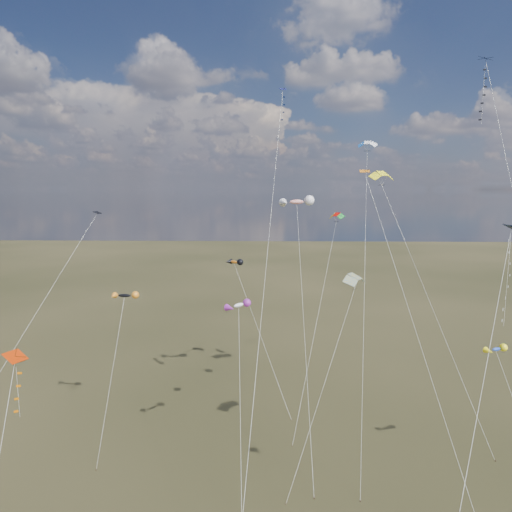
{
  "coord_description": "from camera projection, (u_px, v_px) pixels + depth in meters",
  "views": [
    {
      "loc": [
        1.35,
        -27.58,
        25.65
      ],
      "look_at": [
        0.0,
        18.0,
        19.0
      ],
      "focal_mm": 32.0,
      "sensor_mm": 36.0,
      "label": 1
    }
  ],
  "objects": [
    {
      "name": "diamond_black_high",
      "position": [
        489.0,
        115.0,
        38.99
      ],
      "size": [
        4.89,
        29.2,
        37.38
      ],
      "color": "black",
      "rests_on": "ground"
    },
    {
      "name": "diamond_navy_tall",
      "position": [
        280.0,
        134.0,
        51.04
      ],
      "size": [
        4.14,
        33.68,
        37.59
      ],
      "color": "#0F1452",
      "rests_on": "ground"
    },
    {
      "name": "diamond_black_mid",
      "position": [
        54.0,
        284.0,
        49.36
      ],
      "size": [
        10.4,
        16.5,
        23.15
      ],
      "color": "black",
      "rests_on": "ground"
    },
    {
      "name": "diamond_red_low",
      "position": [
        15.0,
        398.0,
        28.13
      ],
      "size": [
        2.77,
        12.04,
        15.64
      ],
      "color": "#AD2602",
      "rests_on": "ground"
    },
    {
      "name": "diamond_navy_right",
      "position": [
        505.0,
        291.0,
        29.73
      ],
      "size": [
        11.12,
        16.1,
        23.39
      ],
      "color": "navy",
      "rests_on": "ground"
    },
    {
      "name": "diamond_orange_center",
      "position": [
        395.0,
        266.0,
        38.1
      ],
      "size": [
        7.47,
        13.72,
        27.44
      ],
      "color": "orange",
      "rests_on": "ground"
    },
    {
      "name": "parafoil_yellow",
      "position": [
        383.0,
        174.0,
        52.53
      ],
      "size": [
        10.36,
        14.34,
        28.26
      ],
      "color": "yellow",
      "rests_on": "ground"
    },
    {
      "name": "parafoil_blue_white",
      "position": [
        367.0,
        144.0,
        53.17
      ],
      "size": [
        5.05,
        21.27,
        31.69
      ],
      "color": "blue",
      "rests_on": "ground"
    },
    {
      "name": "parafoil_striped",
      "position": [
        355.0,
        277.0,
        42.88
      ],
      "size": [
        8.09,
        9.84,
        18.27
      ],
      "color": "yellow",
      "rests_on": "ground"
    },
    {
      "name": "parafoil_tricolor",
      "position": [
        336.0,
        216.0,
        58.25
      ],
      "size": [
        7.36,
        17.19,
        23.05
      ],
      "color": "gold",
      "rests_on": "ground"
    },
    {
      "name": "novelty_black_orange",
      "position": [
        124.0,
        296.0,
        51.55
      ],
      "size": [
        2.91,
        12.24,
        14.26
      ],
      "color": "black",
      "rests_on": "ground"
    },
    {
      "name": "novelty_orange_black",
      "position": [
        234.0,
        263.0,
        57.66
      ],
      "size": [
        8.32,
        10.14,
        17.07
      ],
      "color": "orange",
      "rests_on": "ground"
    },
    {
      "name": "novelty_white_purple",
      "position": [
        239.0,
        306.0,
        44.36
      ],
      "size": [
        2.3,
        12.32,
        14.92
      ],
      "color": "white",
      "rests_on": "ground"
    },
    {
      "name": "novelty_redwhite_stripe",
      "position": [
        297.0,
        202.0,
        54.6
      ],
      "size": [
        3.66,
        21.27,
        24.94
      ],
      "color": "red",
      "rests_on": "ground"
    },
    {
      "name": "novelty_blue_yellow",
      "position": [
        497.0,
        350.0,
        41.98
      ],
      "size": [
        3.62,
        6.23,
        11.48
      ],
      "color": "#2043B9",
      "rests_on": "ground"
    }
  ]
}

